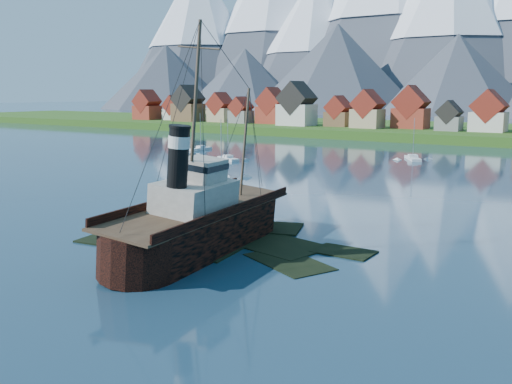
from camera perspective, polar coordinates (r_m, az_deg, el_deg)
The scene contains 10 objects.
ground at distance 62.73m, azimuth -5.78°, elevation -4.99°, with size 1400.00×1400.00×0.00m, color #1A364B.
shoal at distance 63.40m, azimuth -3.30°, elevation -5.11°, with size 31.71×21.24×1.14m.
shore_bank at distance 220.78m, azimuth 23.45°, elevation 5.01°, with size 600.00×80.00×3.20m, color #244814.
seawall at distance 183.61m, azimuth 21.31°, elevation 4.30°, with size 600.00×2.50×2.00m, color #3F3D38.
town at distance 211.60m, azimuth 13.82°, elevation 7.80°, with size 250.96×16.69×17.30m.
tugboat_wreck at distance 59.81m, azimuth -4.78°, elevation -2.74°, with size 7.03×30.28×23.99m.
sailboat_a at distance 108.83m, azimuth -3.47°, elevation 1.60°, with size 8.08×8.61×11.55m.
sailboat_b at distance 160.28m, azimuth -5.55°, elevation 4.28°, with size 2.44×7.50×10.69m.
sailboat_c at distance 136.35m, azimuth -2.81°, elevation 3.30°, with size 7.93×5.39×10.19m.
sailboat_e at distance 142.00m, azimuth 15.40°, elevation 3.22°, with size 6.46×8.86×10.39m.
Camera 1 is at (38.51, -46.79, 16.22)m, focal length 40.00 mm.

